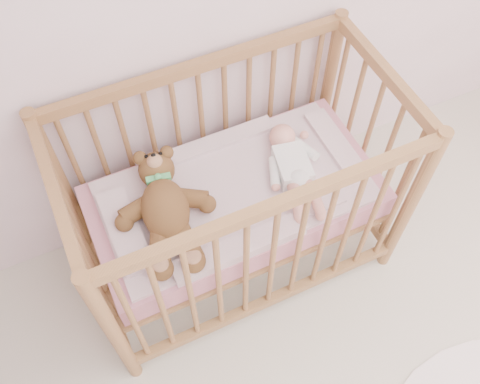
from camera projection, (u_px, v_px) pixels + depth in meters
crib at (235, 199)px, 2.29m from camera, size 1.36×0.76×1.00m
mattress at (235, 200)px, 2.30m from camera, size 1.22×0.62×0.13m
blanket at (235, 191)px, 2.24m from camera, size 1.10×0.58×0.06m
baby at (293, 163)px, 2.23m from camera, size 0.34×0.55×0.12m
teddy_bear at (166, 210)px, 2.09m from camera, size 0.52×0.66×0.17m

